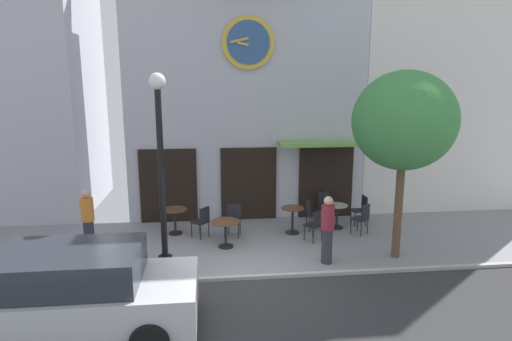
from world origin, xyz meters
TOP-DOWN VIEW (x-y plane):
  - ground_plane at (0.00, -0.60)m, footprint 24.26×9.87m
  - clock_building at (0.53, 5.54)m, footprint 7.46×3.75m
  - neighbor_building_right at (7.69, 6.06)m, footprint 6.83×3.46m
  - street_lamp at (-1.75, 0.67)m, footprint 0.36×0.36m
  - street_tree at (3.91, 0.86)m, footprint 2.48×2.23m
  - cafe_table_leftmost at (-1.70, 3.14)m, footprint 0.71×0.71m
  - cafe_table_center at (-0.30, 1.97)m, footprint 0.76×0.76m
  - cafe_table_center_left at (1.66, 2.82)m, footprint 0.66×0.66m
  - cafe_table_center_right at (3.07, 3.11)m, footprint 0.62×0.62m
  - cafe_chair_right_end at (2.92, 3.95)m, footprint 0.47×0.47m
  - cafe_chair_near_tree at (2.27, 3.06)m, footprint 0.42×0.42m
  - cafe_chair_near_lamp at (3.90, 3.35)m, footprint 0.41×0.41m
  - cafe_chair_by_entrance at (-0.92, 2.74)m, footprint 0.56×0.56m
  - cafe_chair_corner at (-0.04, 2.81)m, footprint 0.48×0.48m
  - cafe_chair_under_awning at (3.63, 2.51)m, footprint 0.56×0.56m
  - cafe_chair_left_end at (2.16, 2.11)m, footprint 0.55×0.55m
  - pedestrian_maroon at (2.09, 0.69)m, footprint 0.40×0.40m
  - pedestrian_orange at (-3.79, 1.99)m, footprint 0.37×0.37m
  - parked_car_silver at (-3.10, -1.77)m, footprint 4.30×2.03m

SIDE VIEW (x-z plane):
  - ground_plane at x=0.00m, z-range -0.09..0.04m
  - cafe_table_center_right at x=3.07m, z-range 0.12..0.84m
  - cafe_table_center_left at x=1.66m, z-range 0.14..0.91m
  - cafe_table_center at x=-0.30m, z-range 0.17..0.89m
  - cafe_chair_right_end at x=2.92m, z-range 0.08..0.98m
  - cafe_chair_near_tree at x=2.27m, z-range 0.08..0.98m
  - cafe_chair_near_lamp at x=3.90m, z-range 0.08..0.98m
  - cafe_chair_by_entrance at x=-0.92m, z-range 0.08..0.98m
  - cafe_chair_corner at x=-0.04m, z-range 0.08..0.98m
  - cafe_chair_under_awning at x=3.63m, z-range 0.08..0.98m
  - cafe_chair_left_end at x=2.16m, z-range 0.08..0.98m
  - cafe_table_leftmost at x=-1.70m, z-range 0.16..0.90m
  - parked_car_silver at x=-3.10m, z-range -0.01..1.54m
  - pedestrian_maroon at x=2.09m, z-range 0.03..1.70m
  - pedestrian_orange at x=-3.79m, z-range 0.03..1.70m
  - street_lamp at x=-1.75m, z-range 0.03..4.55m
  - street_tree at x=3.91m, z-range 1.10..5.70m
  - clock_building at x=0.53m, z-range 0.15..9.49m
  - neighbor_building_right at x=7.69m, z-range 0.00..11.39m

